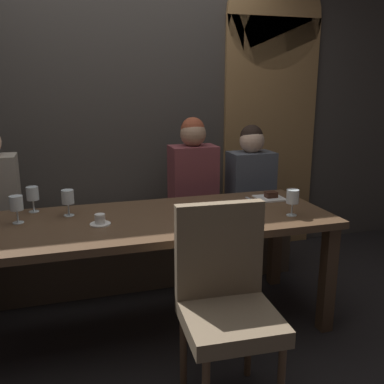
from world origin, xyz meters
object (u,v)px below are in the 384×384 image
Objects in this scene: chair_near_side at (226,293)px; banquette_bench at (136,254)px; wine_glass_far_left at (68,198)px; wine_glass_near_left at (16,204)px; diner_bearded at (193,174)px; dining_table at (153,231)px; wine_glass_center_back at (293,198)px; dessert_plate at (270,197)px; diner_far_end at (251,175)px; fork_on_table at (252,200)px; espresso_cup at (100,220)px; wine_glass_center_front at (33,194)px.

banquette_bench is at bearing 98.02° from chair_near_side.
banquette_bench is at bearing 46.31° from wine_glass_far_left.
chair_near_side is 1.33m from wine_glass_near_left.
diner_bearded reaches higher than banquette_bench.
dining_table is 0.88× the size of banquette_bench.
wine_glass_center_back reaches higher than dessert_plate.
chair_near_side is 5.98× the size of wine_glass_near_left.
diner_far_end reaches higher than wine_glass_center_back.
diner_far_end is at bearing -1.42° from diner_bearded.
banquette_bench is at bearing 150.34° from dessert_plate.
diner_bearded is at bearing 79.23° from chair_near_side.
diner_far_end is 4.03× the size of dessert_plate.
fork_on_table is (0.74, -0.51, 0.51)m from banquette_bench.
chair_near_side reaches higher than espresso_cup.
banquette_bench is 1.38m from wine_glass_center_back.
diner_bearded is 5.09× the size of wine_glass_center_front.
diner_bearded is 6.96× the size of espresso_cup.
dining_table is 13.41× the size of wine_glass_center_back.
diner_bearded is 0.66m from dessert_plate.
diner_bearded reaches higher than wine_glass_center_front.
wine_glass_center_back is at bearing -13.88° from dining_table.
wine_glass_center_back and wine_glass_far_left have the same top height.
wine_glass_near_left is 0.86× the size of dessert_plate.
banquette_bench is 15.24× the size of wine_glass_near_left.
fork_on_table is at bearing -6.04° from wine_glass_center_front.
wine_glass_near_left is at bearing 176.21° from fork_on_table.
chair_near_side is at bearing -126.95° from dessert_plate.
espresso_cup is 1.09m from fork_on_table.
wine_glass_far_left is 1.00× the size of wine_glass_near_left.
wine_glass_near_left is (-0.98, 0.85, 0.29)m from chair_near_side.
dessert_plate reaches higher than banquette_bench.
banquette_bench is 1.04m from fork_on_table.
fork_on_table reaches higher than dining_table.
diner_far_end reaches higher than espresso_cup.
wine_glass_far_left is 0.30m from espresso_cup.
diner_far_end is 4.67× the size of wine_glass_center_front.
chair_near_side is 0.87m from wine_glass_center_back.
dessert_plate is at bearing -2.60° from fork_on_table.
dessert_plate is (1.21, 0.24, -0.01)m from espresso_cup.
diner_far_end reaches higher than chair_near_side.
wine_glass_near_left is (-1.25, -0.58, 0.01)m from diner_bearded.
wine_glass_near_left is at bearing -167.93° from wine_glass_far_left.
espresso_cup is at bearing 127.66° from chair_near_side.
wine_glass_near_left is at bearing -110.02° from wine_glass_center_front.
diner_bearded is (0.47, 0.70, 0.19)m from dining_table.
wine_glass_near_left is 1.53m from fork_on_table.
wine_glass_center_back is at bearing -16.57° from wine_glass_far_left.
wine_glass_near_left is at bearing -143.59° from banquette_bench.
dining_table is 0.34m from espresso_cup.
wine_glass_far_left is (-0.49, 0.19, 0.20)m from dining_table.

